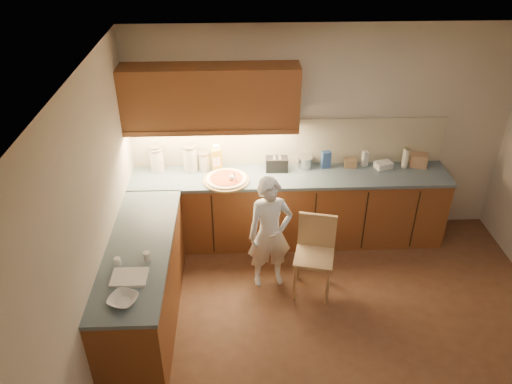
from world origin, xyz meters
TOP-DOWN VIEW (x-y plane):
  - room at (0.00, 0.00)m, footprint 4.54×4.50m
  - l_counter at (-0.92, 1.25)m, footprint 3.77×2.62m
  - backsplash at (-0.38, 1.99)m, footprint 3.75×0.02m
  - upper_cabinets at (-1.27, 1.82)m, footprint 1.95×0.36m
  - pizza_on_board at (-1.13, 1.58)m, footprint 0.54×0.54m
  - child at (-0.66, 0.89)m, footprint 0.53×0.39m
  - wooden_chair at (-0.19, 0.78)m, footprint 0.49×0.49m
  - mixing_bowl at (-1.95, -0.35)m, footprint 0.30×0.30m
  - canister_a at (-1.95, 1.87)m, footprint 0.16×0.16m
  - canister_b at (-1.94, 1.87)m, footprint 0.17×0.17m
  - canister_c at (-1.55, 1.85)m, footprint 0.18×0.18m
  - canister_d at (-1.39, 1.87)m, footprint 0.14×0.14m
  - oil_jug at (-1.24, 1.83)m, footprint 0.13×0.11m
  - toaster at (-0.53, 1.81)m, footprint 0.26×0.15m
  - steel_pot at (-0.18, 1.87)m, footprint 0.18×0.18m
  - blue_box at (0.07, 1.86)m, footprint 0.12×0.09m
  - card_box_a at (0.37, 1.87)m, footprint 0.15×0.11m
  - white_bottle at (0.55, 1.89)m, footprint 0.08×0.08m
  - flat_pack at (0.76, 1.83)m, footprint 0.23×0.19m
  - tall_jar at (1.02, 1.83)m, footprint 0.08×0.08m
  - card_box_b at (1.19, 1.86)m, footprint 0.23×0.20m
  - dough_cloth at (-1.95, -0.05)m, footprint 0.31×0.24m
  - spice_jar_a at (-2.09, 0.13)m, footprint 0.07×0.07m
  - spice_jar_b at (-1.84, 0.19)m, footprint 0.07×0.07m

SIDE VIEW (x-z plane):
  - l_counter at x=-0.92m, z-range 0.00..0.92m
  - wooden_chair at x=-0.19m, z-range 0.07..0.97m
  - child at x=-0.66m, z-range 0.00..1.33m
  - dough_cloth at x=-1.95m, z-range 0.92..0.94m
  - pizza_on_board at x=-1.13m, z-range 0.84..1.05m
  - mixing_bowl at x=-1.95m, z-range 0.92..0.98m
  - spice_jar_a at x=-2.09m, z-range 0.92..1.00m
  - flat_pack at x=0.76m, z-range 0.92..1.00m
  - spice_jar_b at x=-1.84m, z-range 0.92..1.00m
  - card_box_a at x=0.37m, z-range 0.92..1.02m
  - steel_pot at x=-0.18m, z-range 0.92..1.06m
  - card_box_b at x=1.19m, z-range 0.92..1.08m
  - toaster at x=-0.53m, z-range 0.92..1.09m
  - white_bottle at x=0.55m, z-range 0.92..1.11m
  - blue_box at x=0.07m, z-range 0.92..1.13m
  - canister_d at x=-1.39m, z-range 0.92..1.15m
  - tall_jar at x=1.02m, z-range 0.92..1.18m
  - canister_b at x=-1.94m, z-range 0.92..1.21m
  - oil_jug at x=-1.24m, z-range 0.91..1.25m
  - canister_a at x=-1.95m, z-range 0.92..1.25m
  - canister_c at x=-1.55m, z-range 0.92..1.26m
  - backsplash at x=-0.38m, z-range 0.92..1.50m
  - room at x=0.00m, z-range 0.37..2.99m
  - upper_cabinets at x=-1.27m, z-range 1.48..2.21m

